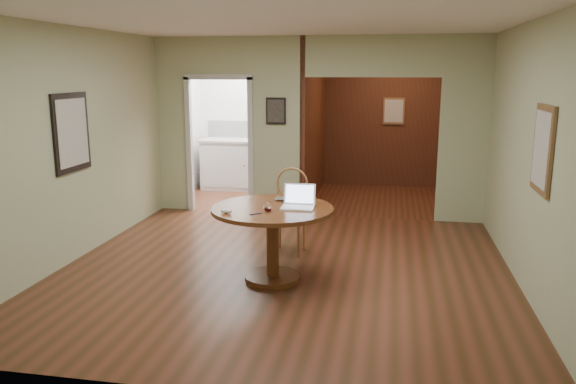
% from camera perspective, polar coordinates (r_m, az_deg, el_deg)
% --- Properties ---
extents(floor, '(5.00, 5.00, 0.00)m').
position_cam_1_polar(floor, '(6.36, -0.42, -7.96)').
color(floor, '#422512').
rests_on(floor, ground).
extents(room_shell, '(5.20, 7.50, 5.00)m').
position_cam_1_polar(room_shell, '(9.14, 0.38, 6.53)').
color(room_shell, white).
rests_on(room_shell, ground).
extents(dining_table, '(1.28, 1.28, 0.80)m').
position_cam_1_polar(dining_table, '(5.91, -1.58, -3.51)').
color(dining_table, '#622C18').
rests_on(dining_table, ground).
extents(chair, '(0.46, 0.46, 1.04)m').
position_cam_1_polar(chair, '(6.85, 0.22, -1.42)').
color(chair, '#A46B3A').
rests_on(chair, ground).
extents(open_laptop, '(0.34, 0.29, 0.24)m').
position_cam_1_polar(open_laptop, '(5.84, 1.08, -0.94)').
color(open_laptop, white).
rests_on(open_laptop, dining_table).
extents(closed_laptop, '(0.36, 0.23, 0.03)m').
position_cam_1_polar(closed_laptop, '(6.09, 0.26, -0.87)').
color(closed_laptop, '#A9A9AD').
rests_on(closed_laptop, dining_table).
extents(mouse, '(0.12, 0.07, 0.05)m').
position_cam_1_polar(mouse, '(5.63, -6.28, -1.93)').
color(mouse, white).
rests_on(mouse, dining_table).
extents(wine_glass, '(0.09, 0.09, 0.10)m').
position_cam_1_polar(wine_glass, '(5.67, -2.06, -1.49)').
color(wine_glass, white).
rests_on(wine_glass, dining_table).
extents(pen, '(0.11, 0.09, 0.01)m').
position_cam_1_polar(pen, '(5.57, -3.31, -2.23)').
color(pen, '#0C1758').
rests_on(pen, dining_table).
extents(kitchen_cabinet, '(2.06, 0.60, 0.94)m').
position_cam_1_polar(kitchen_cabinet, '(10.50, -3.30, 2.77)').
color(kitchen_cabinet, silver).
rests_on(kitchen_cabinet, ground).
extents(grocery_bag, '(0.36, 0.32, 0.31)m').
position_cam_1_polar(grocery_bag, '(10.31, -0.57, 6.12)').
color(grocery_bag, beige).
rests_on(grocery_bag, kitchen_cabinet).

